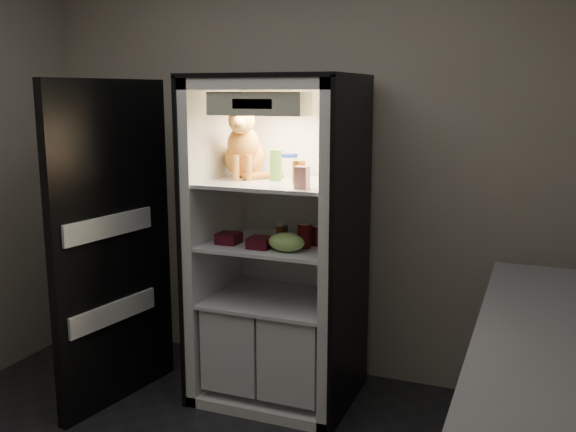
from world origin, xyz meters
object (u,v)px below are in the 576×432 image
salsa_jar (299,172)px  soda_can_b (317,235)px  condiment_jar (282,232)px  tabby_cat (244,149)px  refrigerator (280,265)px  parmesan_shaker (276,165)px  berry_box_right (260,243)px  mayo_tub (289,165)px  soda_can_a (303,232)px  berry_box_left (229,238)px  grape_bag (286,242)px  pepper_jar (331,163)px  cream_carton (302,177)px  soda_can_c (304,235)px

salsa_jar → soda_can_b: size_ratio=1.10×
condiment_jar → tabby_cat: bearing=-178.5°
refrigerator → soda_can_b: 0.32m
parmesan_shaker → berry_box_right: (-0.02, -0.18, -0.41)m
mayo_tub → soda_can_a: mayo_tub is taller
condiment_jar → berry_box_left: 0.31m
condiment_jar → grape_bag: (0.13, -0.24, 0.00)m
pepper_jar → berry_box_right: pepper_jar is taller
refrigerator → pepper_jar: (0.29, 0.05, 0.60)m
salsa_jar → soda_can_b: bearing=36.7°
salsa_jar → parmesan_shaker: bearing=156.9°
mayo_tub → berry_box_right: bearing=-96.2°
refrigerator → condiment_jar: bearing=12.5°
refrigerator → salsa_jar: bearing=-36.0°
soda_can_b → soda_can_a: bearing=151.3°
cream_carton → soda_can_b: cream_carton is taller
cream_carton → berry_box_left: bearing=171.4°
soda_can_b → soda_can_c: (-0.05, -0.08, 0.01)m
soda_can_c → berry_box_left: (-0.43, -0.06, -0.04)m
mayo_tub → soda_can_a: 0.40m
tabby_cat → pepper_jar: 0.51m
condiment_jar → grape_bag: grape_bag is taller
tabby_cat → berry_box_left: tabby_cat is taller
parmesan_shaker → mayo_tub: 0.16m
tabby_cat → grape_bag: bearing=-53.8°
soda_can_b → cream_carton: bearing=-92.9°
tabby_cat → grape_bag: (0.36, -0.24, -0.47)m
berry_box_left → berry_box_right: same height
pepper_jar → soda_can_a: (-0.15, -0.05, -0.40)m
pepper_jar → berry_box_right: bearing=-139.0°
mayo_tub → soda_can_c: (0.19, -0.24, -0.35)m
mayo_tub → pepper_jar: (0.28, -0.06, 0.03)m
refrigerator → cream_carton: refrigerator is taller
mayo_tub → condiment_jar: mayo_tub is taller
mayo_tub → cream_carton: bearing=-59.4°
soda_can_b → berry_box_left: size_ratio=0.95×
pepper_jar → soda_can_b: bearing=-114.2°
refrigerator → parmesan_shaker: (-0.01, -0.05, 0.59)m
berry_box_left → berry_box_right: size_ratio=1.00×
pepper_jar → soda_can_a: 0.43m
berry_box_right → grape_bag: bearing=-5.1°
soda_can_c → soda_can_a: bearing=112.5°
soda_can_c → grape_bag: bearing=-119.0°
salsa_jar → berry_box_left: bearing=-169.1°
cream_carton → condiment_jar: (-0.22, 0.27, -0.36)m
parmesan_shaker → cream_carton: parmesan_shaker is taller
soda_can_a → parmesan_shaker: bearing=-162.4°
cream_carton → soda_can_a: bearing=108.8°
salsa_jar → cream_carton: 0.16m
refrigerator → pepper_jar: 0.67m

